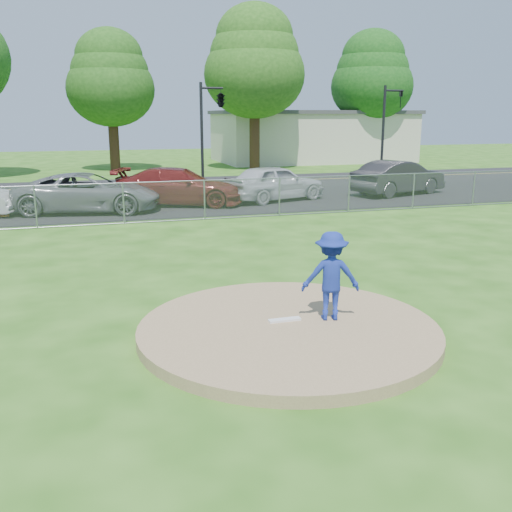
{
  "coord_description": "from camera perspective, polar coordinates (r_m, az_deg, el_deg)",
  "views": [
    {
      "loc": [
        -3.36,
        -9.06,
        3.85
      ],
      "look_at": [
        0.0,
        2.0,
        1.0
      ],
      "focal_mm": 40.0,
      "sensor_mm": 36.0,
      "label": 1
    }
  ],
  "objects": [
    {
      "name": "pitching_rubber",
      "position": [
        10.5,
        2.87,
        -6.39
      ],
      "size": [
        0.6,
        0.15,
        0.04
      ],
      "primitive_type": "cube",
      "color": "white",
      "rests_on": "pitchers_mound"
    },
    {
      "name": "tree_far_right",
      "position": [
        49.98,
        11.54,
        17.25
      ],
      "size": [
        6.72,
        6.72,
        10.74
      ],
      "color": "#332212",
      "rests_on": "ground"
    },
    {
      "name": "chain_link_fence",
      "position": [
        21.55,
        -7.78,
        5.44
      ],
      "size": [
        40.0,
        0.06,
        1.5
      ],
      "primitive_type": "cube",
      "color": "gray",
      "rests_on": "ground"
    },
    {
      "name": "traffic_signal_center",
      "position": [
        31.93,
        -3.75,
        15.17
      ],
      "size": [
        1.42,
        2.48,
        5.6
      ],
      "color": "black",
      "rests_on": "ground"
    },
    {
      "name": "parked_car_charcoal",
      "position": [
        29.65,
        14.08,
        7.63
      ],
      "size": [
        5.43,
        3.3,
        1.69
      ],
      "primitive_type": "imported",
      "rotation": [
        0.0,
        0.0,
        1.89
      ],
      "color": "#262628",
      "rests_on": "parking_lot"
    },
    {
      "name": "parking_lot",
      "position": [
        26.07,
        -9.34,
        5.17
      ],
      "size": [
        50.0,
        8.0,
        0.01
      ],
      "primitive_type": "cube",
      "color": "black",
      "rests_on": "ground"
    },
    {
      "name": "parked_car_gray",
      "position": [
        24.39,
        -16.43,
        6.11
      ],
      "size": [
        6.14,
        3.71,
        1.6
      ],
      "primitive_type": "imported",
      "rotation": [
        0.0,
        0.0,
        1.38
      ],
      "color": "slate",
      "rests_on": "parking_lot"
    },
    {
      "name": "traffic_signal_right",
      "position": [
        35.7,
        12.96,
        12.71
      ],
      "size": [
        1.28,
        0.2,
        5.6
      ],
      "color": "black",
      "rests_on": "ground"
    },
    {
      "name": "street",
      "position": [
        33.46,
        -11.1,
        6.98
      ],
      "size": [
        60.0,
        7.0,
        0.01
      ],
      "primitive_type": "cube",
      "color": "black",
      "rests_on": "ground"
    },
    {
      "name": "commercial_building",
      "position": [
        50.92,
        5.58,
        11.87
      ],
      "size": [
        16.4,
        9.4,
        4.3
      ],
      "color": "beige",
      "rests_on": "ground"
    },
    {
      "name": "pitcher",
      "position": [
        10.46,
        7.5,
        -1.98
      ],
      "size": [
        1.18,
        0.87,
        1.64
      ],
      "primitive_type": "imported",
      "rotation": [
        0.0,
        0.0,
        2.86
      ],
      "color": "navy",
      "rests_on": "pitchers_mound"
    },
    {
      "name": "tree_center",
      "position": [
        43.21,
        -14.36,
        16.9
      ],
      "size": [
        6.16,
        6.16,
        9.84
      ],
      "color": "#341D12",
      "rests_on": "ground"
    },
    {
      "name": "tree_right",
      "position": [
        43.05,
        -0.15,
        18.9
      ],
      "size": [
        7.28,
        7.28,
        11.63
      ],
      "color": "#362013",
      "rests_on": "ground"
    },
    {
      "name": "traffic_cone",
      "position": [
        24.53,
        -23.93,
        4.53
      ],
      "size": [
        0.39,
        0.39,
        0.76
      ],
      "primitive_type": "cone",
      "color": "orange",
      "rests_on": "parking_lot"
    },
    {
      "name": "parked_car_pearl",
      "position": [
        26.64,
        1.9,
        7.35
      ],
      "size": [
        5.26,
        3.42,
        1.67
      ],
      "primitive_type": "imported",
      "rotation": [
        0.0,
        0.0,
        1.9
      ],
      "color": "silver",
      "rests_on": "parking_lot"
    },
    {
      "name": "parked_car_darkred",
      "position": [
        25.52,
        -7.68,
        6.9
      ],
      "size": [
        6.06,
        4.14,
        1.63
      ],
      "primitive_type": "imported",
      "rotation": [
        0.0,
        0.0,
        1.2
      ],
      "color": "maroon",
      "rests_on": "parking_lot"
    },
    {
      "name": "ground",
      "position": [
        19.74,
        -6.77,
        2.49
      ],
      "size": [
        120.0,
        120.0,
        0.0
      ],
      "primitive_type": "plane",
      "color": "#255713",
      "rests_on": "ground"
    },
    {
      "name": "pitchers_mound",
      "position": [
        10.37,
        3.24,
        -7.38
      ],
      "size": [
        5.4,
        5.4,
        0.2
      ],
      "primitive_type": "cylinder",
      "color": "#947751",
      "rests_on": "ground"
    }
  ]
}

